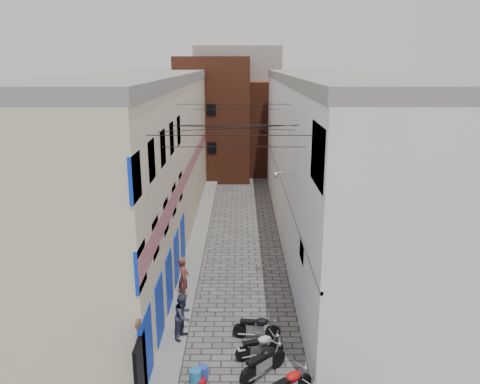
{
  "coord_description": "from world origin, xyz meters",
  "views": [
    {
      "loc": [
        0.3,
        -11.69,
        9.58
      ],
      "look_at": [
        0.25,
        11.92,
        3.0
      ],
      "focal_mm": 35.0,
      "sensor_mm": 36.0,
      "label": 1
    }
  ],
  "objects_px": {
    "motorcycle_e": "(263,361)",
    "motorcycle_f": "(259,345)",
    "water_jug_far": "(203,373)",
    "person_b": "(183,316)",
    "motorcycle_g": "(257,326)",
    "water_jug_near": "(195,378)",
    "person_a": "(184,278)",
    "red_crate": "(199,383)"
  },
  "relations": [
    {
      "from": "motorcycle_e",
      "to": "motorcycle_f",
      "type": "distance_m",
      "value": 0.93
    },
    {
      "from": "motorcycle_f",
      "to": "water_jug_far",
      "type": "relative_size",
      "value": 3.48
    },
    {
      "from": "motorcycle_e",
      "to": "motorcycle_f",
      "type": "xyz_separation_m",
      "value": [
        -0.08,
        0.92,
        -0.07
      ]
    },
    {
      "from": "motorcycle_e",
      "to": "person_b",
      "type": "relative_size",
      "value": 1.17
    },
    {
      "from": "motorcycle_g",
      "to": "water_jug_near",
      "type": "xyz_separation_m",
      "value": [
        -1.95,
        -2.58,
        -0.21
      ]
    },
    {
      "from": "motorcycle_e",
      "to": "person_a",
      "type": "bearing_deg",
      "value": 171.58
    },
    {
      "from": "red_crate",
      "to": "motorcycle_f",
      "type": "bearing_deg",
      "value": 36.85
    },
    {
      "from": "red_crate",
      "to": "water_jug_near",
      "type": "bearing_deg",
      "value": 180.0
    },
    {
      "from": "motorcycle_e",
      "to": "water_jug_near",
      "type": "height_order",
      "value": "motorcycle_e"
    },
    {
      "from": "person_b",
      "to": "water_jug_near",
      "type": "distance_m",
      "value": 2.5
    },
    {
      "from": "motorcycle_g",
      "to": "person_b",
      "type": "distance_m",
      "value": 2.64
    },
    {
      "from": "motorcycle_e",
      "to": "red_crate",
      "type": "relative_size",
      "value": 4.85
    },
    {
      "from": "motorcycle_f",
      "to": "red_crate",
      "type": "height_order",
      "value": "motorcycle_f"
    },
    {
      "from": "motorcycle_f",
      "to": "water_jug_near",
      "type": "relative_size",
      "value": 2.94
    },
    {
      "from": "motorcycle_e",
      "to": "motorcycle_f",
      "type": "relative_size",
      "value": 1.14
    },
    {
      "from": "red_crate",
      "to": "water_jug_far",
      "type": "bearing_deg",
      "value": 68.51
    },
    {
      "from": "water_jug_far",
      "to": "motorcycle_g",
      "type": "bearing_deg",
      "value": 52.82
    },
    {
      "from": "person_a",
      "to": "water_jug_near",
      "type": "xyz_separation_m",
      "value": [
        0.93,
        -5.09,
        -0.86
      ]
    },
    {
      "from": "motorcycle_g",
      "to": "person_a",
      "type": "xyz_separation_m",
      "value": [
        -2.88,
        2.51,
        0.65
      ]
    },
    {
      "from": "person_b",
      "to": "water_jug_far",
      "type": "xyz_separation_m",
      "value": [
        0.83,
        -1.99,
        -0.83
      ]
    },
    {
      "from": "motorcycle_f",
      "to": "water_jug_near",
      "type": "bearing_deg",
      "value": -72.25
    },
    {
      "from": "motorcycle_g",
      "to": "water_jug_near",
      "type": "distance_m",
      "value": 3.24
    },
    {
      "from": "motorcycle_f",
      "to": "red_crate",
      "type": "relative_size",
      "value": 4.27
    },
    {
      "from": "water_jug_near",
      "to": "water_jug_far",
      "type": "distance_m",
      "value": 0.37
    },
    {
      "from": "person_b",
      "to": "water_jug_far",
      "type": "distance_m",
      "value": 2.31
    },
    {
      "from": "motorcycle_e",
      "to": "person_b",
      "type": "height_order",
      "value": "person_b"
    },
    {
      "from": "person_a",
      "to": "motorcycle_g",
      "type": "bearing_deg",
      "value": -131.37
    },
    {
      "from": "person_a",
      "to": "water_jug_far",
      "type": "bearing_deg",
      "value": -166.82
    },
    {
      "from": "person_b",
      "to": "water_jug_near",
      "type": "relative_size",
      "value": 2.87
    },
    {
      "from": "red_crate",
      "to": "motorcycle_g",
      "type": "bearing_deg",
      "value": 54.41
    },
    {
      "from": "motorcycle_e",
      "to": "water_jug_near",
      "type": "xyz_separation_m",
      "value": [
        -2.09,
        -0.51,
        -0.27
      ]
    },
    {
      "from": "motorcycle_g",
      "to": "person_b",
      "type": "height_order",
      "value": "person_b"
    },
    {
      "from": "water_jug_near",
      "to": "motorcycle_f",
      "type": "bearing_deg",
      "value": 35.49
    },
    {
      "from": "water_jug_near",
      "to": "motorcycle_e",
      "type": "bearing_deg",
      "value": 13.64
    },
    {
      "from": "person_b",
      "to": "person_a",
      "type": "bearing_deg",
      "value": 30.59
    },
    {
      "from": "motorcycle_g",
      "to": "water_jug_near",
      "type": "height_order",
      "value": "motorcycle_g"
    },
    {
      "from": "person_b",
      "to": "water_jug_near",
      "type": "height_order",
      "value": "person_b"
    },
    {
      "from": "motorcycle_f",
      "to": "motorcycle_e",
      "type": "bearing_deg",
      "value": -12.61
    },
    {
      "from": "red_crate",
      "to": "person_b",
      "type": "bearing_deg",
      "value": 107.31
    },
    {
      "from": "water_jug_far",
      "to": "red_crate",
      "type": "distance_m",
      "value": 0.35
    },
    {
      "from": "motorcycle_f",
      "to": "person_a",
      "type": "height_order",
      "value": "person_a"
    },
    {
      "from": "motorcycle_g",
      "to": "person_b",
      "type": "bearing_deg",
      "value": -78.23
    }
  ]
}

